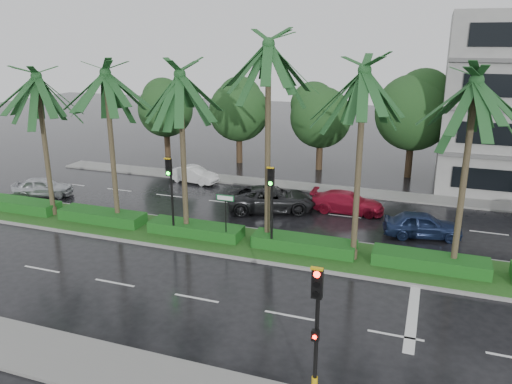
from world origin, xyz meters
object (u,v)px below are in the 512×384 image
(signal_near, at_px, (316,328))
(car_white, at_px, (194,175))
(car_silver, at_px, (43,187))
(car_red, at_px, (347,202))
(signal_median_left, at_px, (170,186))
(car_blue, at_px, (423,225))
(street_sign, at_px, (225,207))
(car_darkgrey, at_px, (271,199))

(signal_near, bearing_deg, car_white, 124.84)
(car_silver, relative_size, car_red, 0.87)
(signal_median_left, distance_m, car_red, 11.21)
(car_white, height_order, car_blue, car_blue)
(car_red, bearing_deg, car_silver, 99.69)
(car_red, relative_size, car_blue, 1.09)
(car_white, bearing_deg, street_sign, -137.93)
(signal_near, height_order, street_sign, signal_near)
(signal_median_left, xyz_separation_m, car_silver, (-11.97, 3.70, -2.34))
(signal_near, distance_m, street_sign, 12.11)
(street_sign, height_order, car_red, street_sign)
(street_sign, distance_m, car_silver, 15.45)
(car_white, xyz_separation_m, car_red, (11.85, -2.71, 0.04))
(signal_near, height_order, car_red, signal_near)
(car_darkgrey, bearing_deg, car_white, 39.77)
(signal_median_left, relative_size, car_red, 0.98)
(car_white, bearing_deg, car_blue, -100.37)
(street_sign, relative_size, car_white, 0.70)
(signal_near, relative_size, signal_median_left, 1.00)
(street_sign, bearing_deg, car_red, 55.62)
(signal_near, distance_m, car_silver, 25.80)
(signal_near, relative_size, car_darkgrey, 0.79)
(signal_median_left, bearing_deg, signal_near, -44.09)
(street_sign, distance_m, car_red, 8.98)
(car_silver, distance_m, car_darkgrey, 15.67)
(signal_median_left, xyz_separation_m, car_darkgrey, (3.50, 6.20, -2.24))
(street_sign, bearing_deg, signal_near, -54.66)
(signal_near, height_order, car_white, signal_near)
(signal_near, height_order, car_blue, signal_near)
(car_darkgrey, bearing_deg, car_red, -95.74)
(car_red, bearing_deg, street_sign, 144.57)
(signal_near, height_order, signal_median_left, signal_median_left)
(street_sign, relative_size, car_blue, 0.64)
(car_white, relative_size, car_red, 0.83)
(car_white, xyz_separation_m, car_blue, (16.35, -5.34, 0.09))
(car_white, relative_size, car_darkgrey, 0.67)
(car_silver, height_order, car_red, car_silver)
(street_sign, bearing_deg, car_white, 124.35)
(car_silver, distance_m, car_blue, 24.50)
(car_blue, bearing_deg, car_white, 60.92)
(signal_median_left, height_order, street_sign, signal_median_left)
(signal_near, bearing_deg, car_blue, 80.25)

